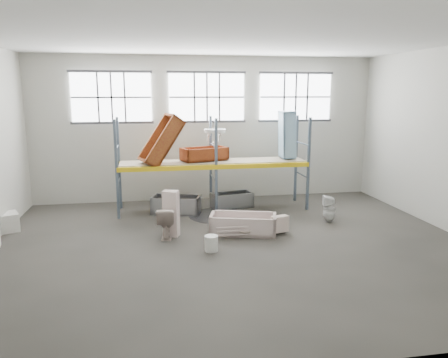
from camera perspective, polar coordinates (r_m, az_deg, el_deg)
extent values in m
cube|color=#46433C|center=(10.95, 1.37, -9.01)|extent=(12.00, 10.00, 0.10)
cube|color=silver|center=(10.34, 1.51, 18.53)|extent=(12.00, 10.00, 0.10)
cube|color=#B5B5A7|center=(15.29, -2.31, 6.65)|extent=(12.00, 0.10, 5.00)
cube|color=#A3A396|center=(5.55, 11.75, -2.07)|extent=(12.00, 0.10, 5.00)
cube|color=white|center=(15.04, -14.66, 10.41)|extent=(2.60, 0.04, 1.60)
cube|color=white|center=(15.13, -2.28, 10.77)|extent=(2.60, 0.04, 1.60)
cube|color=white|center=(15.88, 9.44, 10.66)|extent=(2.60, 0.04, 1.60)
cube|color=slate|center=(13.19, -14.03, 1.17)|extent=(0.08, 0.08, 3.00)
cube|color=slate|center=(14.37, -13.71, 2.01)|extent=(0.08, 0.08, 3.00)
cube|color=slate|center=(13.31, -1.04, 1.60)|extent=(0.08, 0.08, 3.00)
cube|color=slate|center=(14.48, -1.77, 2.40)|extent=(0.08, 0.08, 3.00)
cube|color=slate|center=(14.08, 11.12, 1.93)|extent=(0.08, 0.08, 3.00)
cube|color=slate|center=(15.19, 9.51, 2.67)|extent=(0.08, 0.08, 3.00)
cube|color=yellow|center=(13.31, -1.04, 1.60)|extent=(6.00, 0.10, 0.14)
cube|color=yellow|center=(14.48, -1.77, 2.40)|extent=(6.00, 0.10, 0.14)
cube|color=gray|center=(13.88, -1.42, 2.34)|extent=(5.90, 1.10, 0.03)
cylinder|color=black|center=(13.45, -0.88, -4.84)|extent=(1.80, 1.80, 0.00)
cube|color=beige|center=(11.79, 7.39, -5.90)|extent=(0.50, 0.34, 0.43)
imported|color=beige|center=(11.45, 2.76, -6.96)|extent=(0.39, 0.39, 0.13)
imported|color=beige|center=(11.48, -7.66, -5.70)|extent=(0.55, 0.85, 0.82)
cube|color=beige|center=(11.51, -7.02, -4.57)|extent=(0.47, 0.39, 1.23)
imported|color=white|center=(13.09, 13.76, -3.85)|extent=(0.43, 0.43, 0.79)
imported|color=white|center=(13.56, -1.19, 4.32)|extent=(0.71, 0.57, 0.60)
cylinder|color=silver|center=(10.50, -1.69, -8.51)|extent=(0.39, 0.39, 0.38)
cube|color=silver|center=(13.36, -26.87, -5.12)|extent=(0.80, 0.80, 0.50)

